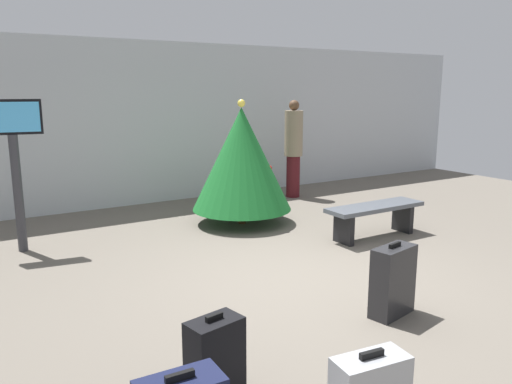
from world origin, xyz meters
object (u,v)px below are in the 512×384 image
object	(u,v)px
suitcase_3	(393,281)
traveller_0	(293,146)
holiday_tree	(242,159)
flight_info_kiosk	(14,151)
suitcase_0	(215,360)
waiting_bench	(375,213)

from	to	relation	value
suitcase_3	traveller_0	bearing A→B (deg)	64.18
holiday_tree	suitcase_3	bearing A→B (deg)	-97.36
flight_info_kiosk	suitcase_0	world-z (taller)	flight_info_kiosk
holiday_tree	flight_info_kiosk	size ratio (longest dim) A/B	0.99
holiday_tree	traveller_0	world-z (taller)	holiday_tree
traveller_0	suitcase_0	distance (m)	6.83
waiting_bench	traveller_0	size ratio (longest dim) A/B	0.81
waiting_bench	suitcase_0	bearing A→B (deg)	-148.75
traveller_0	flight_info_kiosk	bearing A→B (deg)	-169.67
holiday_tree	suitcase_3	size ratio (longest dim) A/B	2.76
flight_info_kiosk	traveller_0	distance (m)	5.16
holiday_tree	traveller_0	distance (m)	2.25
holiday_tree	flight_info_kiosk	distance (m)	3.21
waiting_bench	traveller_0	xyz separation A→B (m)	(0.65, 2.91, 0.65)
suitcase_0	suitcase_3	bearing A→B (deg)	8.69
suitcase_3	suitcase_0	bearing A→B (deg)	-171.31
holiday_tree	waiting_bench	distance (m)	2.19
flight_info_kiosk	traveller_0	xyz separation A→B (m)	(5.07, 0.92, -0.33)
suitcase_0	holiday_tree	bearing A→B (deg)	57.65
flight_info_kiosk	traveller_0	bearing A→B (deg)	10.33
waiting_bench	holiday_tree	bearing A→B (deg)	126.36
traveller_0	suitcase_3	distance (m)	5.45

